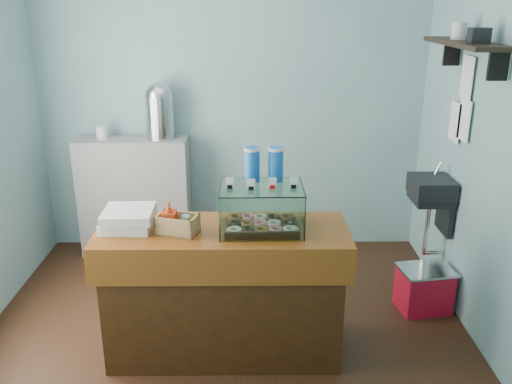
{
  "coord_description": "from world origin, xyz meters",
  "views": [
    {
      "loc": [
        0.19,
        -3.41,
        2.27
      ],
      "look_at": [
        0.21,
        -0.15,
        1.11
      ],
      "focal_mm": 38.0,
      "sensor_mm": 36.0,
      "label": 1
    }
  ],
  "objects_px": {
    "display_case": "(262,204)",
    "red_cooler": "(424,289)",
    "counter": "(224,291)",
    "coffee_urn": "(160,109)"
  },
  "relations": [
    {
      "from": "counter",
      "to": "coffee_urn",
      "type": "bearing_deg",
      "value": 111.57
    },
    {
      "from": "display_case",
      "to": "coffee_urn",
      "type": "xyz_separation_m",
      "value": [
        -0.88,
        1.56,
        0.3
      ]
    },
    {
      "from": "counter",
      "to": "red_cooler",
      "type": "xyz_separation_m",
      "value": [
        1.51,
        0.51,
        -0.28
      ]
    },
    {
      "from": "counter",
      "to": "coffee_urn",
      "type": "relative_size",
      "value": 3.17
    },
    {
      "from": "display_case",
      "to": "red_cooler",
      "type": "relative_size",
      "value": 1.21
    },
    {
      "from": "display_case",
      "to": "coffee_urn",
      "type": "distance_m",
      "value": 1.81
    },
    {
      "from": "display_case",
      "to": "red_cooler",
      "type": "height_order",
      "value": "display_case"
    },
    {
      "from": "counter",
      "to": "red_cooler",
      "type": "relative_size",
      "value": 3.66
    },
    {
      "from": "display_case",
      "to": "coffee_urn",
      "type": "height_order",
      "value": "coffee_urn"
    },
    {
      "from": "counter",
      "to": "display_case",
      "type": "distance_m",
      "value": 0.65
    }
  ]
}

